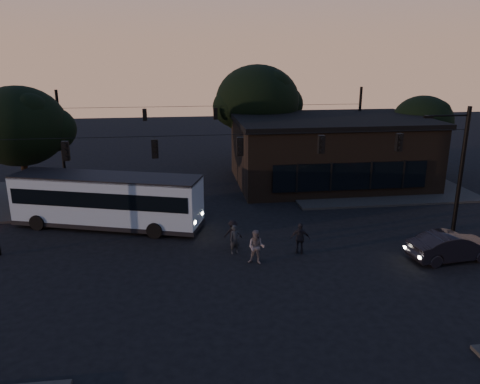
{
  "coord_description": "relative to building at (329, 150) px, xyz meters",
  "views": [
    {
      "loc": [
        -3.28,
        -20.48,
        10.33
      ],
      "look_at": [
        0.0,
        4.0,
        3.0
      ],
      "focal_mm": 35.0,
      "sensor_mm": 36.0,
      "label": 1
    }
  ],
  "objects": [
    {
      "name": "building",
      "position": [
        0.0,
        0.0,
        0.0
      ],
      "size": [
        15.4,
        10.41,
        5.4
      ],
      "color": "black",
      "rests_on": "ground"
    },
    {
      "name": "sidewalk_far_right",
      "position": [
        3.0,
        -1.97,
        -2.63
      ],
      "size": [
        14.0,
        10.0,
        0.15
      ],
      "primitive_type": "cube",
      "color": "black",
      "rests_on": "ground"
    },
    {
      "name": "tree_right",
      "position": [
        9.0,
        2.03,
        1.93
      ],
      "size": [
        5.2,
        5.2,
        6.86
      ],
      "color": "black",
      "rests_on": "ground"
    },
    {
      "name": "signal_rig_far",
      "position": [
        -9.0,
        4.03,
        1.5
      ],
      "size": [
        26.24,
        0.3,
        7.5
      ],
      "color": "black",
      "rests_on": "ground"
    },
    {
      "name": "pedestrian_d",
      "position": [
        -9.46,
        -12.46,
        -1.94
      ],
      "size": [
        1.07,
        0.71,
        1.54
      ],
      "primitive_type": "imported",
      "rotation": [
        0.0,
        0.0,
        3.0
      ],
      "color": "black",
      "rests_on": "ground"
    },
    {
      "name": "pedestrian_a",
      "position": [
        -9.46,
        -13.41,
        -1.91
      ],
      "size": [
        0.66,
        0.53,
        1.59
      ],
      "primitive_type": "imported",
      "rotation": [
        0.0,
        0.0,
        0.28
      ],
      "color": "black",
      "rests_on": "ground"
    },
    {
      "name": "ground",
      "position": [
        -9.0,
        -15.97,
        -2.71
      ],
      "size": [
        120.0,
        120.0,
        0.0
      ],
      "primitive_type": "plane",
      "color": "black",
      "rests_on": "ground"
    },
    {
      "name": "bus",
      "position": [
        -16.72,
        -8.37,
        -0.87
      ],
      "size": [
        11.88,
        6.11,
        3.27
      ],
      "rotation": [
        0.0,
        0.0,
        -0.31
      ],
      "color": "#8296A5",
      "rests_on": "ground"
    },
    {
      "name": "sidewalk_far_left",
      "position": [
        -23.0,
        -1.97,
        -2.63
      ],
      "size": [
        14.0,
        10.0,
        0.15
      ],
      "primitive_type": "cube",
      "color": "black",
      "rests_on": "ground"
    },
    {
      "name": "pedestrian_b",
      "position": [
        -8.55,
        -14.84,
        -1.81
      ],
      "size": [
        1.06,
        0.95,
        1.8
      ],
      "primitive_type": "imported",
      "rotation": [
        0.0,
        0.0,
        -0.37
      ],
      "color": "#544C4D",
      "rests_on": "ground"
    },
    {
      "name": "tree_left",
      "position": [
        -23.0,
        -2.97,
        2.86
      ],
      "size": [
        6.4,
        6.4,
        8.3
      ],
      "color": "black",
      "rests_on": "ground"
    },
    {
      "name": "pedestrian_c",
      "position": [
        -6.02,
        -13.93,
        -1.83
      ],
      "size": [
        1.1,
        0.68,
        1.76
      ],
      "primitive_type": "imported",
      "rotation": [
        0.0,
        0.0,
        2.88
      ],
      "color": "black",
      "rests_on": "ground"
    },
    {
      "name": "signal_rig_near",
      "position": [
        -9.0,
        -11.97,
        1.74
      ],
      "size": [
        26.24,
        0.3,
        7.5
      ],
      "color": "black",
      "rests_on": "ground"
    },
    {
      "name": "car",
      "position": [
        1.58,
        -15.73,
        -1.96
      ],
      "size": [
        4.65,
        2.01,
        1.49
      ],
      "primitive_type": "imported",
      "rotation": [
        0.0,
        0.0,
        1.67
      ],
      "color": "black",
      "rests_on": "ground"
    },
    {
      "name": "tree_behind",
      "position": [
        -5.0,
        6.03,
        3.48
      ],
      "size": [
        7.6,
        7.6,
        9.43
      ],
      "color": "black",
      "rests_on": "ground"
    }
  ]
}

